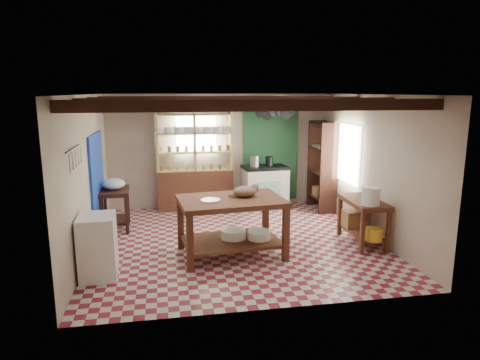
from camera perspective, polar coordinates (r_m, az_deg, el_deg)
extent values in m
cube|color=maroon|center=(7.80, -0.49, -8.21)|extent=(5.00, 5.00, 0.02)
cube|color=#424246|center=(7.33, -0.52, 11.33)|extent=(5.00, 5.00, 0.02)
cube|color=#C5B39E|center=(9.90, -2.95, 3.87)|extent=(5.00, 0.04, 2.60)
cube|color=#C5B39E|center=(5.07, 4.27, -3.76)|extent=(5.00, 0.04, 2.60)
cube|color=#C5B39E|center=(7.46, -19.79, 0.60)|extent=(0.04, 5.00, 2.60)
cube|color=#C5B39E|center=(8.25, 16.89, 1.79)|extent=(0.04, 5.00, 2.60)
cube|color=#381B13|center=(7.33, -0.52, 10.40)|extent=(5.00, 3.80, 0.15)
cube|color=#193DBC|center=(8.37, -18.51, 0.44)|extent=(0.04, 1.40, 1.60)
cube|color=#1E4C2A|center=(10.11, 4.14, 3.74)|extent=(1.30, 0.04, 2.30)
cube|color=beige|center=(9.78, -5.88, 6.09)|extent=(0.90, 0.02, 0.80)
cube|color=beige|center=(9.11, 13.98, 3.49)|extent=(0.02, 1.30, 1.20)
cube|color=black|center=(6.21, -21.32, 2.86)|extent=(0.06, 0.90, 0.28)
cube|color=black|center=(9.62, 4.84, 8.88)|extent=(0.86, 0.12, 0.36)
cube|color=tan|center=(9.69, -6.02, 2.46)|extent=(1.70, 0.34, 2.20)
cube|color=#381B13|center=(9.83, 10.92, 1.85)|extent=(0.40, 0.86, 2.00)
cube|color=brown|center=(7.07, -1.17, -6.21)|extent=(1.78, 1.28, 0.95)
cube|color=white|center=(9.89, 3.30, -0.92)|extent=(1.04, 0.74, 0.98)
cube|color=#381B13|center=(8.67, -16.27, -3.79)|extent=(0.58, 0.82, 0.80)
cube|color=white|center=(6.56, -18.43, -8.41)|extent=(0.53, 0.63, 0.92)
cube|color=brown|center=(7.88, 16.03, -5.35)|extent=(0.59, 1.13, 0.80)
ellipsoid|color=#967257|center=(7.03, 0.68, -1.54)|extent=(0.46, 0.40, 0.18)
cylinder|color=#B5B3BC|center=(6.81, -3.93, -2.70)|extent=(0.35, 0.35, 0.02)
cylinder|color=white|center=(7.17, -0.88, -7.20)|extent=(0.46, 0.46, 0.15)
cylinder|color=white|center=(7.15, 2.56, -7.32)|extent=(0.42, 0.42, 0.14)
cylinder|color=#B5B3BC|center=(9.70, 1.94, 2.52)|extent=(0.23, 0.23, 0.25)
cylinder|color=black|center=(9.80, 3.90, 2.51)|extent=(0.18, 0.18, 0.21)
ellipsoid|color=white|center=(8.55, -16.46, -0.50)|extent=(0.45, 0.45, 0.21)
cylinder|color=white|center=(7.41, 17.03, -2.06)|extent=(0.31, 0.31, 0.30)
cube|color=#9B6B3E|center=(8.15, 15.16, -5.00)|extent=(0.44, 0.36, 0.30)
cylinder|color=gold|center=(7.52, 17.41, -6.92)|extent=(0.30, 0.30, 0.21)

